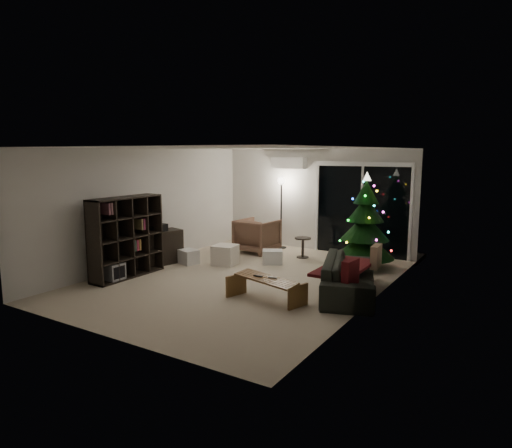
{
  "coord_description": "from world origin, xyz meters",
  "views": [
    {
      "loc": [
        4.7,
        -7.08,
        2.43
      ],
      "look_at": [
        0.1,
        0.3,
        1.05
      ],
      "focal_mm": 32.0,
      "sensor_mm": 36.0,
      "label": 1
    }
  ],
  "objects_px": {
    "christmas_tree": "(365,221)",
    "media_cabinet": "(155,248)",
    "sofa": "(349,276)",
    "armchair": "(257,236)",
    "coffee_table": "(266,289)",
    "bookshelf": "(120,236)"
  },
  "relations": [
    {
      "from": "media_cabinet",
      "to": "coffee_table",
      "type": "xyz_separation_m",
      "value": [
        3.27,
        -0.83,
        -0.17
      ]
    },
    {
      "from": "media_cabinet",
      "to": "coffee_table",
      "type": "bearing_deg",
      "value": -0.48
    },
    {
      "from": "christmas_tree",
      "to": "bookshelf",
      "type": "bearing_deg",
      "value": -141.63
    },
    {
      "from": "media_cabinet",
      "to": "christmas_tree",
      "type": "bearing_deg",
      "value": 42.3
    },
    {
      "from": "armchair",
      "to": "coffee_table",
      "type": "relative_size",
      "value": 0.73
    },
    {
      "from": "bookshelf",
      "to": "coffee_table",
      "type": "xyz_separation_m",
      "value": [
        3.27,
        0.14,
        -0.59
      ]
    },
    {
      "from": "bookshelf",
      "to": "media_cabinet",
      "type": "relative_size",
      "value": 1.34
    },
    {
      "from": "bookshelf",
      "to": "coffee_table",
      "type": "height_order",
      "value": "bookshelf"
    },
    {
      "from": "coffee_table",
      "to": "christmas_tree",
      "type": "relative_size",
      "value": 0.61
    },
    {
      "from": "armchair",
      "to": "coffee_table",
      "type": "distance_m",
      "value": 3.71
    },
    {
      "from": "bookshelf",
      "to": "media_cabinet",
      "type": "bearing_deg",
      "value": 110.67
    },
    {
      "from": "armchair",
      "to": "sofa",
      "type": "distance_m",
      "value": 3.68
    },
    {
      "from": "christmas_tree",
      "to": "media_cabinet",
      "type": "bearing_deg",
      "value": -151.41
    },
    {
      "from": "bookshelf",
      "to": "armchair",
      "type": "relative_size",
      "value": 1.74
    },
    {
      "from": "armchair",
      "to": "sofa",
      "type": "xyz_separation_m",
      "value": [
        3.1,
        -1.98,
        -0.1
      ]
    },
    {
      "from": "sofa",
      "to": "coffee_table",
      "type": "height_order",
      "value": "sofa"
    },
    {
      "from": "media_cabinet",
      "to": "coffee_table",
      "type": "height_order",
      "value": "media_cabinet"
    },
    {
      "from": "armchair",
      "to": "christmas_tree",
      "type": "distance_m",
      "value": 2.78
    },
    {
      "from": "armchair",
      "to": "christmas_tree",
      "type": "bearing_deg",
      "value": -179.03
    },
    {
      "from": "armchair",
      "to": "sofa",
      "type": "relative_size",
      "value": 0.42
    },
    {
      "from": "media_cabinet",
      "to": "sofa",
      "type": "relative_size",
      "value": 0.55
    },
    {
      "from": "sofa",
      "to": "christmas_tree",
      "type": "xyz_separation_m",
      "value": [
        -0.38,
        1.88,
        0.69
      ]
    }
  ]
}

